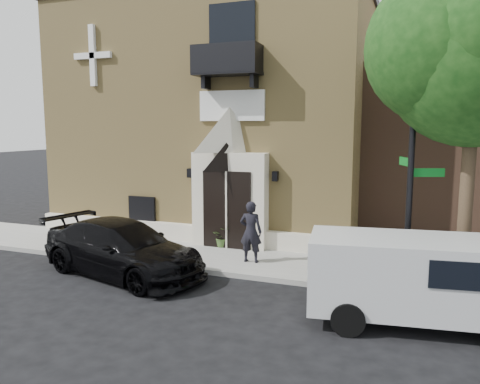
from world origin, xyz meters
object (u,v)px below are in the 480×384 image
at_px(black_sedan, 122,248).
at_px(cargo_van, 429,278).
at_px(dumpster, 443,270).
at_px(fire_hydrant, 441,278).
at_px(street_sign, 411,176).
at_px(pedestrian_near, 251,232).

height_order(black_sedan, cargo_van, cargo_van).
relative_size(cargo_van, dumpster, 2.80).
bearing_deg(fire_hydrant, cargo_van, -100.56).
height_order(fire_hydrant, dumpster, dumpster).
distance_m(black_sedan, fire_hydrant, 8.54).
bearing_deg(fire_hydrant, street_sign, 178.04).
bearing_deg(cargo_van, fire_hydrant, 71.42).
distance_m(cargo_van, street_sign, 2.78).
bearing_deg(street_sign, black_sedan, 169.54).
relative_size(fire_hydrant, pedestrian_near, 0.39).
xyz_separation_m(black_sedan, street_sign, (7.63, 1.24, 2.24)).
bearing_deg(pedestrian_near, black_sedan, 28.77).
distance_m(cargo_van, fire_hydrant, 1.99).
xyz_separation_m(street_sign, dumpster, (0.85, 0.04, -2.31)).
height_order(street_sign, pedestrian_near, street_sign).
bearing_deg(black_sedan, dumpster, -66.64).
relative_size(black_sedan, cargo_van, 1.10).
relative_size(street_sign, dumpster, 3.30).
height_order(cargo_van, fire_hydrant, cargo_van).
bearing_deg(fire_hydrant, black_sedan, -171.81).
bearing_deg(dumpster, pedestrian_near, 175.46).
relative_size(street_sign, fire_hydrant, 7.91).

